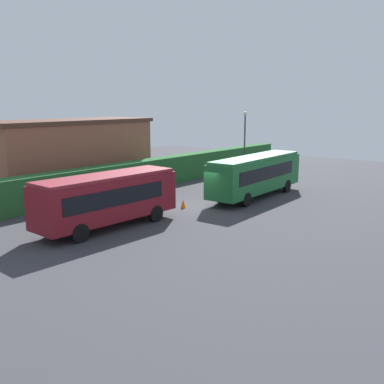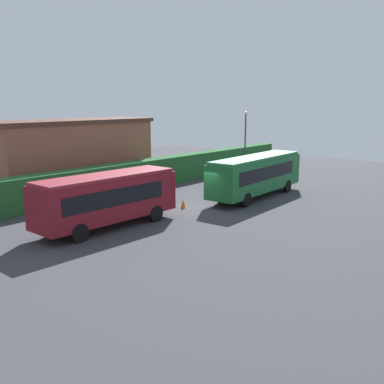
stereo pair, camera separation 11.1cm
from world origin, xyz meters
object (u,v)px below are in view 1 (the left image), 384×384
object	(u,v)px
bus_maroon	(107,197)
bus_green	(256,174)
person_left	(80,204)
lamppost	(245,137)
person_right	(251,178)
traffic_cone	(183,204)
person_center	(231,177)

from	to	relation	value
bus_maroon	bus_green	xyz separation A→B (m)	(12.60, -2.15, 0.02)
bus_green	person_left	distance (m)	13.50
bus_green	person_left	world-z (taller)	bus_green
person_left	lamppost	size ratio (longest dim) A/B	0.31
person_right	lamppost	xyz separation A→B (m)	(4.28, 3.44, 2.93)
bus_green	person_right	bearing A→B (deg)	35.33
person_left	lamppost	bearing A→B (deg)	145.24
bus_maroon	person_right	bearing A→B (deg)	1.82
person_left	traffic_cone	distance (m)	7.06
person_center	lamppost	bearing A→B (deg)	-173.83
person_right	traffic_cone	distance (m)	8.99
person_center	bus_green	bearing A→B (deg)	47.12
person_center	person_right	bearing A→B (deg)	114.33
person_center	person_right	distance (m)	1.65
lamppost	bus_green	bearing A→B (deg)	-141.67
traffic_cone	bus_maroon	bearing A→B (deg)	178.28
person_left	person_right	world-z (taller)	person_left
bus_maroon	bus_green	size ratio (longest dim) A/B	0.85
person_center	lamppost	size ratio (longest dim) A/B	0.30
person_right	person_center	bearing A→B (deg)	-123.79
person_right	traffic_cone	bearing A→B (deg)	-72.93
bus_green	lamppost	size ratio (longest dim) A/B	1.69
bus_maroon	person_right	xyz separation A→B (m)	(15.39, 0.00, -0.89)
bus_maroon	traffic_cone	size ratio (longest dim) A/B	14.94
bus_green	traffic_cone	bearing A→B (deg)	160.11
traffic_cone	lamppost	world-z (taller)	lamppost
bus_maroon	lamppost	world-z (taller)	lamppost
bus_green	traffic_cone	size ratio (longest dim) A/B	17.55
person_center	lamppost	xyz separation A→B (m)	(5.35, 2.18, 2.85)
person_right	traffic_cone	world-z (taller)	person_right
bus_maroon	lamppost	bearing A→B (deg)	11.74
person_left	lamppost	world-z (taller)	lamppost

